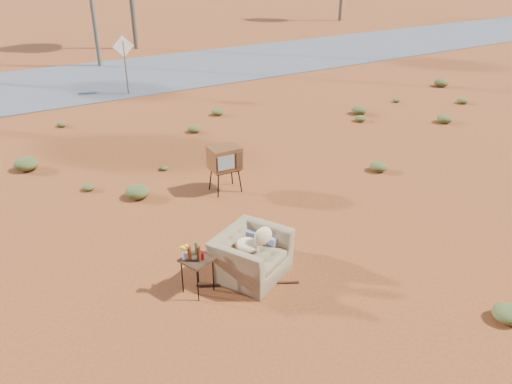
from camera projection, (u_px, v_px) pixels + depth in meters
ground at (266, 258)px, 9.04m from camera, size 140.00×140.00×0.00m
highway at (69, 83)px, 20.48m from camera, size 140.00×7.00×0.04m
armchair at (253, 247)px, 8.46m from camera, size 1.55×1.42×1.04m
tv_unit at (225, 159)px, 11.17m from camera, size 0.69×0.57×1.07m
side_table at (194, 258)px, 7.88m from camera, size 0.56×0.56×0.90m
rusty_bar at (248, 284)px, 8.31m from camera, size 1.53×0.86×0.05m
road_sign at (124, 55)px, 18.24m from camera, size 0.78×0.06×2.19m
scrub_patch at (138, 175)px, 11.96m from camera, size 17.49×8.07×0.33m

